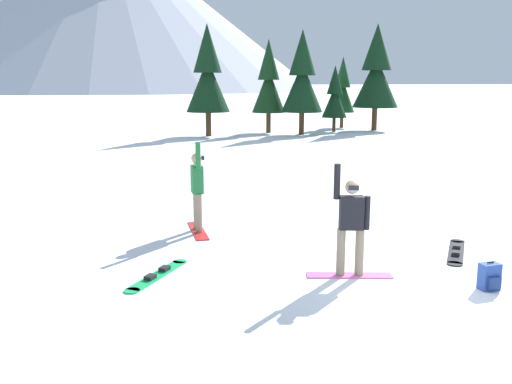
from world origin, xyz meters
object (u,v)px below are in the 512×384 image
(pine_tree_slender, at_px, (269,82))
(pine_tree_short, at_px, (302,78))
(backpack_blue, at_px, (490,277))
(pine_tree_young, at_px, (335,96))
(pine_tree_broad, at_px, (208,75))
(pine_tree_twin, at_px, (376,73))
(snowboarder_midground, at_px, (197,189))
(snowboarder_foreground, at_px, (351,224))
(loose_snowboard_far_spare, at_px, (158,275))
(pine_tree_tall, at_px, (343,89))
(loose_snowboard_near_right, at_px, (456,251))

(pine_tree_slender, relative_size, pine_tree_short, 0.93)
(backpack_blue, xyz_separation_m, pine_tree_young, (5.79, 27.72, 2.12))
(pine_tree_broad, distance_m, pine_tree_twin, 11.58)
(snowboarder_midground, distance_m, backpack_blue, 6.28)
(snowboarder_foreground, bearing_deg, loose_snowboard_far_spare, 170.71)
(backpack_blue, distance_m, pine_tree_tall, 31.73)
(loose_snowboard_far_spare, distance_m, backpack_blue, 5.55)
(pine_tree_broad, bearing_deg, loose_snowboard_near_right, -82.85)
(pine_tree_broad, xyz_separation_m, pine_tree_twin, (11.37, 2.21, 0.20))
(pine_tree_slender, xyz_separation_m, pine_tree_broad, (-3.98, -1.59, 0.40))
(pine_tree_slender, xyz_separation_m, pine_tree_young, (4.37, -0.04, -0.87))
(pine_tree_slender, bearing_deg, pine_tree_broad, -158.25)
(snowboarder_midground, relative_size, pine_tree_short, 0.32)
(loose_snowboard_near_right, height_order, backpack_blue, backpack_blue)
(pine_tree_slender, relative_size, pine_tree_young, 1.38)
(pine_tree_short, bearing_deg, pine_tree_slender, 137.93)
(pine_tree_twin, bearing_deg, pine_tree_tall, 122.40)
(loose_snowboard_far_spare, relative_size, pine_tree_twin, 0.24)
(pine_tree_young, bearing_deg, pine_tree_broad, -169.47)
(snowboarder_foreground, relative_size, backpack_blue, 4.18)
(snowboarder_foreground, distance_m, pine_tree_broad, 25.35)
(pine_tree_broad, height_order, pine_tree_tall, pine_tree_broad)
(pine_tree_young, bearing_deg, backpack_blue, -101.80)
(backpack_blue, distance_m, pine_tree_slender, 27.96)
(snowboarder_foreground, relative_size, pine_tree_broad, 0.30)
(loose_snowboard_near_right, distance_m, pine_tree_twin, 27.97)
(pine_tree_slender, bearing_deg, loose_snowboard_far_spare, -104.44)
(snowboarder_midground, bearing_deg, pine_tree_slender, 75.87)
(loose_snowboard_far_spare, distance_m, pine_tree_twin, 30.60)
(snowboarder_foreground, height_order, snowboarder_midground, snowboarder_midground)
(backpack_blue, distance_m, pine_tree_twin, 29.93)
(loose_snowboard_near_right, distance_m, pine_tree_young, 26.42)
(snowboarder_foreground, distance_m, pine_tree_tall, 31.28)
(snowboarder_foreground, xyz_separation_m, pine_tree_broad, (-0.52, 25.20, 2.68))
(snowboarder_midground, bearing_deg, pine_tree_broad, 85.00)
(pine_tree_young, bearing_deg, loose_snowboard_near_right, -101.64)
(snowboarder_midground, xyz_separation_m, pine_tree_tall, (11.75, 26.43, 1.74))
(pine_tree_young, bearing_deg, pine_tree_twin, 12.20)
(pine_tree_slender, distance_m, pine_tree_twin, 7.44)
(pine_tree_young, bearing_deg, pine_tree_slender, 179.51)
(loose_snowboard_near_right, relative_size, loose_snowboard_far_spare, 1.02)
(backpack_blue, height_order, pine_tree_twin, pine_tree_twin)
(loose_snowboard_far_spare, bearing_deg, backpack_blue, -15.81)
(pine_tree_twin, height_order, pine_tree_young, pine_tree_twin)
(snowboarder_midground, distance_m, loose_snowboard_near_right, 5.58)
(loose_snowboard_near_right, relative_size, pine_tree_young, 0.41)
(pine_tree_tall, bearing_deg, pine_tree_broad, -154.92)
(snowboarder_foreground, bearing_deg, pine_tree_twin, 68.40)
(loose_snowboard_far_spare, relative_size, pine_tree_young, 0.40)
(backpack_blue, bearing_deg, pine_tree_broad, 95.58)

